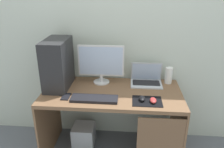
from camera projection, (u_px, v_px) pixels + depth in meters
wall_back at (115, 24)px, 2.29m from camera, size 4.00×0.05×2.60m
desk at (114, 106)px, 2.21m from camera, size 1.33×0.66×0.72m
pc_tower at (58, 64)px, 2.18m from camera, size 0.22×0.41×0.48m
monitor at (101, 63)px, 2.27m from camera, size 0.47×0.17×0.40m
laptop at (146, 80)px, 2.32m from camera, size 0.32×0.21×0.21m
speaker at (169, 75)px, 2.32m from camera, size 0.07×0.07×0.17m
keyboard at (94, 99)px, 2.01m from camera, size 0.42×0.14×0.02m
mousepad at (147, 101)px, 1.98m from camera, size 0.26×0.20×0.00m
mouse_left at (142, 99)px, 1.99m from camera, size 0.06×0.10×0.03m
mouse_right at (153, 100)px, 1.96m from camera, size 0.06×0.10×0.03m
cell_phone at (66, 97)px, 2.06m from camera, size 0.07×0.13×0.01m
subwoofer at (84, 135)px, 2.51m from camera, size 0.23×0.23×0.23m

